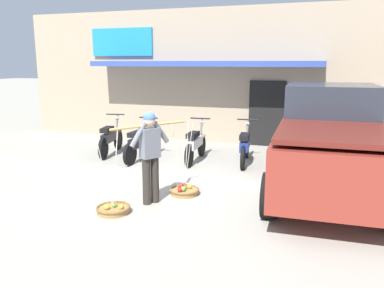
# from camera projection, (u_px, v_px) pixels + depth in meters

# --- Properties ---
(ground_plane) EXTENTS (90.00, 90.00, 0.00)m
(ground_plane) POSITION_uv_depth(u_px,v_px,m) (160.00, 189.00, 8.01)
(ground_plane) COLOR #9E998C
(sidewalk_curb) EXTENTS (20.00, 0.24, 0.10)m
(sidewalk_curb) POSITION_uv_depth(u_px,v_px,m) (173.00, 177.00, 8.64)
(sidewalk_curb) COLOR #BAB4A5
(sidewalk_curb) RESTS_ON ground
(fruit_vendor) EXTENTS (0.87, 1.33, 1.70)m
(fruit_vendor) POSITION_uv_depth(u_px,v_px,m) (150.00, 151.00, 6.99)
(fruit_vendor) COLOR #2D2823
(fruit_vendor) RESTS_ON ground
(fruit_basket_left_side) EXTENTS (0.59, 0.59, 1.45)m
(fruit_basket_left_side) POSITION_uv_depth(u_px,v_px,m) (113.00, 209.00, 6.70)
(fruit_basket_left_side) COLOR #9E7542
(fruit_basket_left_side) RESTS_ON ground
(fruit_basket_right_side) EXTENTS (0.59, 0.59, 1.45)m
(fruit_basket_right_side) POSITION_uv_depth(u_px,v_px,m) (184.00, 190.00, 7.65)
(fruit_basket_right_side) COLOR #9E7542
(fruit_basket_right_side) RESTS_ON ground
(motorcycle_nearest_shop) EXTENTS (0.57, 1.80, 1.09)m
(motorcycle_nearest_shop) POSITION_uv_depth(u_px,v_px,m) (111.00, 138.00, 10.91)
(motorcycle_nearest_shop) COLOR black
(motorcycle_nearest_shop) RESTS_ON ground
(motorcycle_second_in_row) EXTENTS (0.54, 1.82, 1.09)m
(motorcycle_second_in_row) POSITION_uv_depth(u_px,v_px,m) (141.00, 143.00, 10.25)
(motorcycle_second_in_row) COLOR black
(motorcycle_second_in_row) RESTS_ON ground
(motorcycle_third_in_row) EXTENTS (0.54, 1.82, 1.09)m
(motorcycle_third_in_row) POSITION_uv_depth(u_px,v_px,m) (195.00, 144.00, 10.11)
(motorcycle_third_in_row) COLOR black
(motorcycle_third_in_row) RESTS_ON ground
(motorcycle_end_of_row) EXTENTS (0.54, 1.82, 1.09)m
(motorcycle_end_of_row) POSITION_uv_depth(u_px,v_px,m) (245.00, 146.00, 9.89)
(motorcycle_end_of_row) COLOR black
(motorcycle_end_of_row) RESTS_ON ground
(parked_truck) EXTENTS (2.28, 4.76, 2.10)m
(parked_truck) POSITION_uv_depth(u_px,v_px,m) (330.00, 142.00, 7.55)
(parked_truck) COLOR maroon
(parked_truck) RESTS_ON ground
(storefront_building) EXTENTS (13.00, 6.00, 4.20)m
(storefront_building) POSITION_uv_depth(u_px,v_px,m) (225.00, 74.00, 14.61)
(storefront_building) COLOR tan
(storefront_building) RESTS_ON ground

